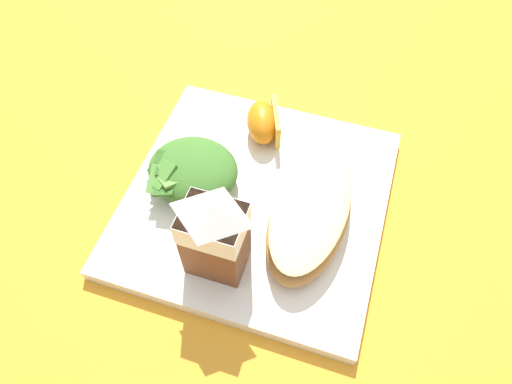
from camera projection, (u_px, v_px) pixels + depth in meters
name	position (u px, v px, depth m)	size (l,w,h in m)	color
ground	(256.00, 205.00, 0.53)	(3.00, 3.00, 0.00)	orange
white_plate	(256.00, 201.00, 0.52)	(0.28, 0.28, 0.02)	white
cheesy_pizza_bread	(310.00, 212.00, 0.48)	(0.08, 0.17, 0.04)	#B77F42
green_salad_pile	(193.00, 168.00, 0.51)	(0.10, 0.10, 0.04)	#3D7028
milk_carton	(214.00, 233.00, 0.42)	(0.06, 0.04, 0.11)	brown
orange_wedge_front	(264.00, 122.00, 0.55)	(0.06, 0.07, 0.04)	orange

